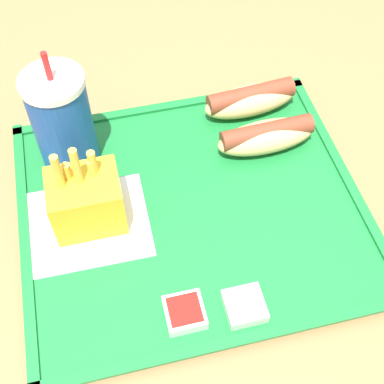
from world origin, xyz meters
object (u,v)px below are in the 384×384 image
at_px(hot_dog_near, 266,136).
at_px(sauce_cup_mayo, 245,306).
at_px(fries_carton, 86,200).
at_px(sauce_cup_ketchup, 185,312).
at_px(soda_cup, 62,121).
at_px(hot_dog_far, 250,99).

xyz_separation_m(hot_dog_near, sauce_cup_mayo, (-0.09, -0.21, -0.01)).
relative_size(hot_dog_near, fries_carton, 1.11).
height_order(sauce_cup_mayo, sauce_cup_ketchup, same).
bearing_deg(soda_cup, hot_dog_far, 6.29).
bearing_deg(hot_dog_far, sauce_cup_ketchup, -119.65).
distance_m(hot_dog_far, sauce_cup_ketchup, 0.31).
bearing_deg(hot_dog_near, fries_carton, -165.81).
height_order(soda_cup, sauce_cup_mayo, soda_cup).
xyz_separation_m(soda_cup, sauce_cup_mayo, (0.15, -0.25, -0.06)).
xyz_separation_m(hot_dog_far, sauce_cup_mayo, (-0.09, -0.28, -0.01)).
bearing_deg(fries_carton, sauce_cup_ketchup, -61.13).
bearing_deg(soda_cup, hot_dog_near, -9.50).
distance_m(hot_dog_far, hot_dog_near, 0.07).
xyz_separation_m(hot_dog_near, sauce_cup_ketchup, (-0.15, -0.20, -0.01)).
height_order(hot_dog_near, sauce_cup_ketchup, hot_dog_near).
distance_m(soda_cup, hot_dog_far, 0.25).
xyz_separation_m(soda_cup, sauce_cup_ketchup, (0.09, -0.24, -0.06)).
height_order(soda_cup, sauce_cup_ketchup, soda_cup).
relative_size(hot_dog_far, sauce_cup_mayo, 3.26).
relative_size(soda_cup, fries_carton, 1.41).
bearing_deg(soda_cup, fries_carton, -83.34).
relative_size(hot_dog_near, sauce_cup_ketchup, 3.22).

